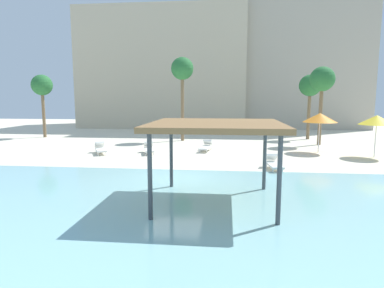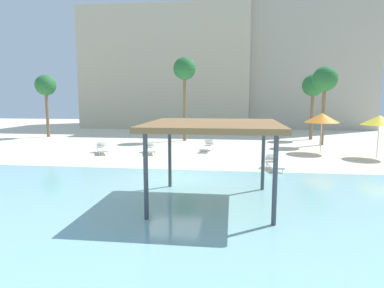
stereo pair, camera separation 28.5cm
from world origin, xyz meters
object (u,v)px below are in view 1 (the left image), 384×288
at_px(beach_umbrella_yellow_2, 377,120).
at_px(palm_tree_2, 42,86).
at_px(lounge_chair_2, 149,148).
at_px(palm_tree_0, 310,87).
at_px(lounge_chair_1, 100,149).
at_px(shade_pavilion, 216,127).
at_px(palm_tree_1, 182,71).
at_px(lounge_chair_0, 274,163).
at_px(beach_umbrella_orange_3, 320,118).
at_px(lounge_chair_3, 206,146).
at_px(palm_tree_3, 322,81).

relative_size(beach_umbrella_yellow_2, palm_tree_2, 0.45).
height_order(lounge_chair_2, palm_tree_0, palm_tree_0).
bearing_deg(beach_umbrella_yellow_2, lounge_chair_1, -178.62).
relative_size(shade_pavilion, lounge_chair_2, 2.23).
bearing_deg(palm_tree_2, palm_tree_0, 2.48).
xyz_separation_m(lounge_chair_1, palm_tree_0, (15.55, 9.42, 4.30)).
height_order(palm_tree_1, palm_tree_2, palm_tree_1).
xyz_separation_m(shade_pavilion, palm_tree_1, (-3.46, 16.95, 3.25)).
bearing_deg(shade_pavilion, lounge_chair_0, 64.65).
bearing_deg(palm_tree_1, beach_umbrella_orange_3, -27.93).
xyz_separation_m(lounge_chair_0, palm_tree_1, (-6.25, 11.05, 5.59)).
height_order(beach_umbrella_yellow_2, lounge_chair_2, beach_umbrella_yellow_2).
relative_size(palm_tree_1, palm_tree_2, 1.22).
distance_m(lounge_chair_0, lounge_chair_1, 11.42).
relative_size(beach_umbrella_yellow_2, lounge_chair_2, 1.32).
bearing_deg(lounge_chair_3, palm_tree_2, -103.95).
bearing_deg(palm_tree_1, beach_umbrella_yellow_2, -27.80).
relative_size(beach_umbrella_yellow_2, lounge_chair_3, 1.33).
bearing_deg(palm_tree_0, lounge_chair_2, -143.85).
bearing_deg(shade_pavilion, lounge_chair_2, 115.41).
distance_m(shade_pavilion, palm_tree_3, 17.43).
xyz_separation_m(lounge_chair_1, palm_tree_1, (4.52, 7.26, 5.59)).
bearing_deg(lounge_chair_3, palm_tree_0, 140.24).
bearing_deg(palm_tree_0, palm_tree_3, -89.54).
distance_m(shade_pavilion, lounge_chair_2, 11.40).
bearing_deg(lounge_chair_3, beach_umbrella_yellow_2, 91.36).
distance_m(shade_pavilion, beach_umbrella_yellow_2, 13.88).
distance_m(beach_umbrella_yellow_2, palm_tree_2, 27.50).
bearing_deg(beach_umbrella_yellow_2, lounge_chair_2, -179.86).
height_order(beach_umbrella_yellow_2, lounge_chair_1, beach_umbrella_yellow_2).
relative_size(lounge_chair_1, palm_tree_2, 0.34).
distance_m(beach_umbrella_yellow_2, palm_tree_3, 6.32).
bearing_deg(palm_tree_3, beach_umbrella_orange_3, -105.33).
xyz_separation_m(beach_umbrella_orange_3, lounge_chair_0, (-3.74, -5.75, -2.02)).
bearing_deg(beach_umbrella_orange_3, lounge_chair_0, -123.09).
distance_m(beach_umbrella_orange_3, lounge_chair_1, 14.79).
bearing_deg(beach_umbrella_orange_3, palm_tree_1, 152.07).
relative_size(beach_umbrella_orange_3, palm_tree_1, 0.38).
height_order(shade_pavilion, palm_tree_3, palm_tree_3).
distance_m(lounge_chair_1, palm_tree_3, 17.27).
bearing_deg(lounge_chair_0, palm_tree_1, -156.25).
relative_size(lounge_chair_0, palm_tree_2, 0.34).
bearing_deg(lounge_chair_2, lounge_chair_3, 94.51).
bearing_deg(shade_pavilion, beach_umbrella_orange_3, 60.69).
height_order(lounge_chair_2, lounge_chair_3, same).
height_order(beach_umbrella_yellow_2, beach_umbrella_orange_3, beach_umbrella_orange_3).
bearing_deg(palm_tree_2, palm_tree_3, -5.95).
bearing_deg(beach_umbrella_yellow_2, lounge_chair_0, -147.89).
bearing_deg(beach_umbrella_yellow_2, lounge_chair_3, 172.56).
height_order(lounge_chair_3, palm_tree_2, palm_tree_2).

